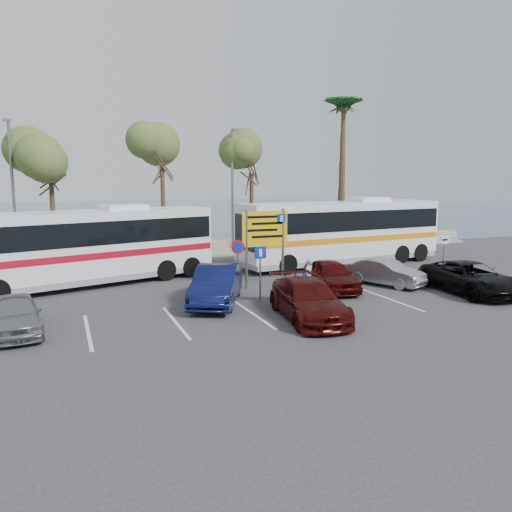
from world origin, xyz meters
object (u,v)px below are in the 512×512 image
object	(u,v)px
coach_bus_left	(88,249)
coach_bus_right	(341,234)
pedestrian_near	(308,277)
car_silver_a	(16,315)
car_maroon	(308,300)
suv_black	(470,278)
direction_sign	(265,235)
car_silver_b	(385,272)
pedestrian_far	(348,250)
car_red	(331,275)
street_lamp_right	(233,184)
car_blue	(216,285)
street_lamp_left	(13,185)

from	to	relation	value
coach_bus_left	coach_bus_right	bearing A→B (deg)	3.18
pedestrian_near	car_silver_a	bearing A→B (deg)	-33.75
coach_bus_right	car_maroon	distance (m)	11.95
coach_bus_right	pedestrian_near	xyz separation A→B (m)	(-5.50, -6.46, -0.98)
coach_bus_right	suv_black	bearing A→B (deg)	-81.24
coach_bus_right	direction_sign	bearing A→B (deg)	-147.87
car_silver_b	pedestrian_far	world-z (taller)	pedestrian_far
pedestrian_near	pedestrian_far	size ratio (longest dim) A/B	0.85
suv_black	car_red	bearing A→B (deg)	157.57
street_lamp_right	car_red	bearing A→B (deg)	-87.62
car_silver_a	car_red	world-z (taller)	car_red
coach_bus_left	car_blue	size ratio (longest dim) A/B	2.65
coach_bus_left	pedestrian_far	xyz separation A→B (m)	(13.96, -0.00, -0.76)
direction_sign	car_blue	bearing A→B (deg)	-143.82
car_silver_b	car_blue	bearing A→B (deg)	159.30
street_lamp_right	pedestrian_near	distance (m)	13.29
car_blue	car_silver_b	size ratio (longest dim) A/B	1.24
street_lamp_right	car_red	xyz separation A→B (m)	(0.50, -12.02, -3.92)
pedestrian_near	car_silver_b	bearing A→B (deg)	148.86
car_silver_b	street_lamp_right	bearing A→B (deg)	81.77
car_silver_a	car_silver_b	world-z (taller)	car_silver_a
pedestrian_near	street_lamp_right	bearing A→B (deg)	-134.48
car_blue	street_lamp_right	bearing A→B (deg)	93.76
car_silver_a	pedestrian_far	distance (m)	17.98
coach_bus_left	pedestrian_near	distance (m)	10.27
pedestrian_near	street_lamp_left	bearing A→B (deg)	-86.61
street_lamp_right	car_blue	size ratio (longest dim) A/B	1.74
car_maroon	pedestrian_near	distance (m)	3.47
car_silver_a	car_red	size ratio (longest dim) A/B	0.93
pedestrian_far	coach_bus_right	bearing A→B (deg)	-7.72
pedestrian_far	car_silver_a	bearing A→B (deg)	108.09
direction_sign	coach_bus_left	bearing A→B (deg)	156.24
car_red	pedestrian_far	xyz separation A→B (m)	(3.96, 5.00, 0.29)
direction_sign	car_blue	size ratio (longest dim) A/B	0.78
street_lamp_right	coach_bus_left	size ratio (longest dim) A/B	0.66
car_maroon	pedestrian_near	bearing A→B (deg)	70.61
car_maroon	car_red	distance (m)	4.88
street_lamp_right	car_blue	world-z (taller)	street_lamp_right
suv_black	pedestrian_far	distance (m)	7.89
street_lamp_left	street_lamp_right	distance (m)	13.00
car_red	suv_black	size ratio (longest dim) A/B	0.81
street_lamp_left	car_blue	xyz separation A→B (m)	(8.00, -12.52, -3.84)
car_red	car_silver_b	xyz separation A→B (m)	(2.92, 0.00, -0.07)
direction_sign	pedestrian_near	bearing A→B (deg)	-67.33
car_maroon	coach_bus_left	bearing A→B (deg)	136.26
coach_bus_left	car_blue	bearing A→B (deg)	-50.71
car_silver_b	pedestrian_near	distance (m)	4.48
street_lamp_right	coach_bus_left	world-z (taller)	street_lamp_right
suv_black	car_silver_b	bearing A→B (deg)	136.00
street_lamp_right	car_silver_b	size ratio (longest dim) A/B	2.16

